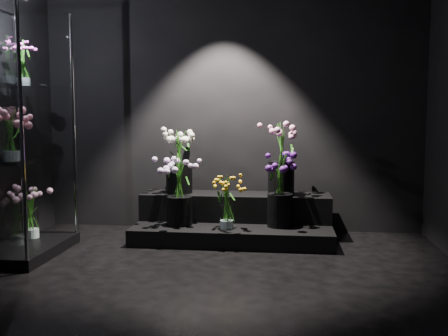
# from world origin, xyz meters

# --- Properties ---
(floor) EXTENTS (4.00, 4.00, 0.00)m
(floor) POSITION_xyz_m (0.00, 0.00, 0.00)
(floor) COLOR black
(floor) RESTS_ON ground
(wall_back) EXTENTS (4.00, 0.00, 4.00)m
(wall_back) POSITION_xyz_m (0.00, 2.00, 1.40)
(wall_back) COLOR black
(wall_back) RESTS_ON floor
(wall_front) EXTENTS (4.00, 0.00, 4.00)m
(wall_front) POSITION_xyz_m (0.00, -2.00, 1.40)
(wall_front) COLOR black
(wall_front) RESTS_ON floor
(display_riser) EXTENTS (1.92, 0.85, 0.43)m
(display_riser) POSITION_xyz_m (0.08, 1.62, 0.18)
(display_riser) COLOR black
(display_riser) RESTS_ON floor
(display_case) EXTENTS (0.59, 0.98, 2.16)m
(display_case) POSITION_xyz_m (-1.69, 0.77, 1.08)
(display_case) COLOR black
(display_case) RESTS_ON floor
(bouquet_orange_bells) EXTENTS (0.34, 0.34, 0.52)m
(bouquet_orange_bells) POSITION_xyz_m (0.04, 1.30, 0.43)
(bouquet_orange_bells) COLOR white
(bouquet_orange_bells) RESTS_ON display_riser
(bouquet_lilac) EXTENTS (0.46, 0.46, 0.67)m
(bouquet_lilac) POSITION_xyz_m (-0.43, 1.40, 0.54)
(bouquet_lilac) COLOR black
(bouquet_lilac) RESTS_ON display_riser
(bouquet_purple) EXTENTS (0.40, 0.40, 0.69)m
(bouquet_purple) POSITION_xyz_m (0.54, 1.45, 0.55)
(bouquet_purple) COLOR black
(bouquet_purple) RESTS_ON display_riser
(bouquet_cream_roses) EXTENTS (0.43, 0.43, 0.66)m
(bouquet_cream_roses) POSITION_xyz_m (-0.50, 1.72, 0.79)
(bouquet_cream_roses) COLOR black
(bouquet_cream_roses) RESTS_ON display_riser
(bouquet_pink_roses) EXTENTS (0.39, 0.39, 0.72)m
(bouquet_pink_roses) POSITION_xyz_m (0.54, 1.71, 0.84)
(bouquet_pink_roses) COLOR black
(bouquet_pink_roses) RESTS_ON display_riser
(bouquet_case_pink) EXTENTS (0.41, 0.41, 0.43)m
(bouquet_case_pink) POSITION_xyz_m (-1.67, 0.58, 1.07)
(bouquet_case_pink) COLOR white
(bouquet_case_pink) RESTS_ON display_case
(bouquet_case_magenta) EXTENTS (0.26, 0.26, 0.42)m
(bouquet_case_magenta) POSITION_xyz_m (-1.73, 0.94, 1.70)
(bouquet_case_magenta) COLOR white
(bouquet_case_magenta) RESTS_ON display_case
(bouquet_case_base_pink) EXTENTS (0.41, 0.41, 0.50)m
(bouquet_case_base_pink) POSITION_xyz_m (-1.73, 0.96, 0.36)
(bouquet_case_base_pink) COLOR white
(bouquet_case_base_pink) RESTS_ON display_case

